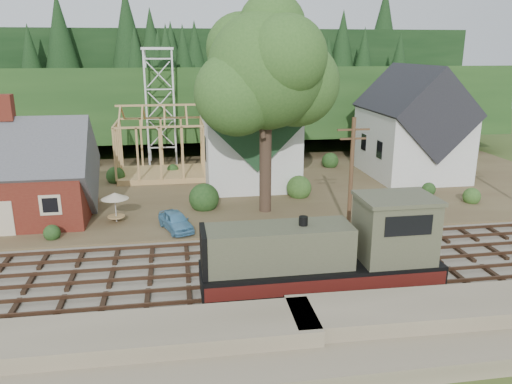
{
  "coord_description": "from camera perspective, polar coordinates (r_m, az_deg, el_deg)",
  "views": [
    {
      "loc": [
        -4.52,
        -25.89,
        12.35
      ],
      "look_at": [
        0.64,
        6.0,
        3.0
      ],
      "focal_mm": 35.0,
      "sensor_mm": 36.0,
      "label": 1
    }
  ],
  "objects": [
    {
      "name": "hillside",
      "position": [
        69.15,
        -5.32,
        5.79
      ],
      "size": [
        70.0,
        28.96,
        12.74
      ],
      "primitive_type": "cube",
      "rotation": [
        -0.17,
        0.0,
        0.0
      ],
      "color": "#1E3F19",
      "rests_on": "ground"
    },
    {
      "name": "car_blue",
      "position": [
        34.66,
        -9.16,
        -3.28
      ],
      "size": [
        2.73,
        4.08,
        1.29
      ],
      "primitive_type": "imported",
      "rotation": [
        0.0,
        0.0,
        0.35
      ],
      "color": "#5B9CC4",
      "rests_on": "village_flat"
    },
    {
      "name": "big_tree",
      "position": [
        36.65,
        1.38,
        12.8
      ],
      "size": [
        10.9,
        8.4,
        14.7
      ],
      "color": "#38281E",
      "rests_on": "village_flat"
    },
    {
      "name": "locomotive",
      "position": [
        26.18,
        8.53,
        -6.94
      ],
      "size": [
        12.31,
        3.08,
        4.91
      ],
      "color": "black",
      "rests_on": "railroad_bed"
    },
    {
      "name": "church",
      "position": [
        46.59,
        -1.04,
        7.29
      ],
      "size": [
        8.4,
        15.17,
        13.0
      ],
      "color": "silver",
      "rests_on": "village_flat"
    },
    {
      "name": "telegraph_pole_near",
      "position": [
        34.13,
        10.83,
        2.12
      ],
      "size": [
        2.2,
        0.28,
        8.0
      ],
      "color": "#4C331E",
      "rests_on": "ground"
    },
    {
      "name": "depot",
      "position": [
        39.7,
        -25.72,
        1.21
      ],
      "size": [
        10.8,
        7.41,
        9.0
      ],
      "color": "#5D1C15",
      "rests_on": "village_flat"
    },
    {
      "name": "village_flat",
      "position": [
        45.78,
        -3.19,
        0.66
      ],
      "size": [
        64.0,
        26.0,
        0.3
      ],
      "primitive_type": "cube",
      "color": "brown",
      "rests_on": "ground"
    },
    {
      "name": "car_red",
      "position": [
        52.83,
        18.93,
        2.67
      ],
      "size": [
        4.21,
        3.13,
        1.06
      ],
      "primitive_type": "imported",
      "rotation": [
        0.0,
        0.0,
        1.16
      ],
      "color": "red",
      "rests_on": "village_flat"
    },
    {
      "name": "lattice_tower",
      "position": [
        53.96,
        -11.06,
        13.4
      ],
      "size": [
        3.2,
        3.2,
        12.12
      ],
      "color": "silver",
      "rests_on": "village_flat"
    },
    {
      "name": "ridge",
      "position": [
        84.91,
        -6.09,
        7.69
      ],
      "size": [
        80.0,
        20.0,
        12.0
      ],
      "primitive_type": "cube",
      "color": "black",
      "rests_on": "ground"
    },
    {
      "name": "railroad_bed",
      "position": [
        29.01,
        0.66,
        -8.89
      ],
      "size": [
        64.0,
        11.0,
        0.16
      ],
      "primitive_type": "cube",
      "color": "#726B5B",
      "rests_on": "ground"
    },
    {
      "name": "farmhouse",
      "position": [
        50.78,
        17.39,
        6.94
      ],
      "size": [
        8.4,
        10.8,
        10.6
      ],
      "color": "silver",
      "rests_on": "village_flat"
    },
    {
      "name": "ground",
      "position": [
        29.04,
        0.66,
        -9.03
      ],
      "size": [
        140.0,
        140.0,
        0.0
      ],
      "primitive_type": "plane",
      "color": "#384C1E",
      "rests_on": "ground"
    },
    {
      "name": "timber_frame",
      "position": [
        48.77,
        -10.81,
        5.12
      ],
      "size": [
        8.2,
        6.2,
        6.99
      ],
      "color": "tan",
      "rests_on": "village_flat"
    },
    {
      "name": "embankment",
      "position": [
        21.8,
        4.67,
        -18.42
      ],
      "size": [
        64.0,
        5.0,
        1.6
      ],
      "primitive_type": "cube",
      "color": "#7F7259",
      "rests_on": "ground"
    },
    {
      "name": "patio_set",
      "position": [
        36.85,
        -15.85,
        -0.57
      ],
      "size": [
        1.95,
        1.95,
        2.17
      ],
      "color": "silver",
      "rests_on": "village_flat"
    }
  ]
}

